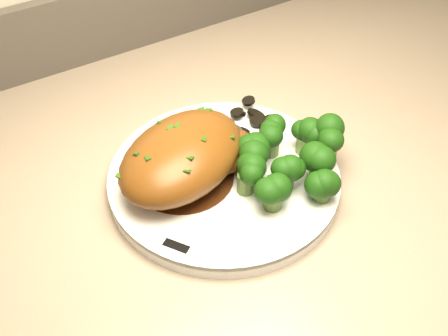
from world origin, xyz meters
TOP-DOWN VIEW (x-y plane):
  - plate at (0.21, 1.63)m, footprint 0.31×0.31m
  - rim_accent_0 at (0.20, 1.75)m, footprint 0.03×0.01m
  - rim_accent_1 at (0.11, 1.56)m, footprint 0.03×0.03m
  - rim_accent_2 at (0.33, 1.57)m, footprint 0.02×0.03m
  - gravy_pool at (0.17, 1.65)m, footprint 0.13×0.13m
  - chicken_breast at (0.17, 1.65)m, footprint 0.22×0.18m
  - mushroom_pile at (0.27, 1.69)m, footprint 0.10×0.07m
  - broccoli_florets at (0.28, 1.58)m, footprint 0.16×0.13m

SIDE VIEW (x-z plane):
  - plate at x=0.21m, z-range 0.94..0.96m
  - rim_accent_0 at x=0.20m, z-range 0.96..0.97m
  - rim_accent_1 at x=0.11m, z-range 0.96..0.97m
  - rim_accent_2 at x=0.33m, z-range 0.96..0.97m
  - gravy_pool at x=0.17m, z-range 0.96..0.97m
  - mushroom_pile at x=0.27m, z-range 0.96..0.98m
  - broccoli_florets at x=0.28m, z-range 0.97..1.02m
  - chicken_breast at x=0.17m, z-range 0.96..1.03m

